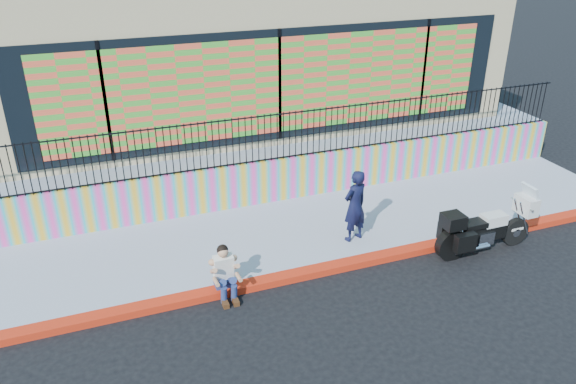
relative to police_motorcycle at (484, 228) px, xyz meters
name	(u,v)px	position (x,y,z in m)	size (l,w,h in m)	color
ground	(347,267)	(-3.03, 0.47, -0.61)	(90.00, 90.00, 0.00)	black
red_curb	(347,264)	(-3.03, 0.47, -0.53)	(16.00, 0.30, 0.15)	#B3280C
sidewalk	(316,228)	(-3.03, 2.12, -0.53)	(16.00, 3.00, 0.15)	#949AB2
mural_wall	(292,177)	(-3.03, 3.72, 0.09)	(16.00, 0.20, 1.10)	#FF43AE
metal_fence	(292,135)	(-3.03, 3.72, 1.24)	(15.80, 0.04, 1.20)	black
elevated_platform	(237,120)	(-3.03, 8.82, 0.02)	(16.00, 10.00, 1.25)	#949AB2
storefront_building	(235,41)	(-3.03, 8.60, 2.64)	(14.00, 8.06, 4.00)	tan
police_motorcycle	(484,228)	(0.00, 0.00, 0.00)	(2.32, 0.77, 1.45)	black
police_officer	(355,206)	(-2.50, 1.25, 0.38)	(0.61, 0.40, 1.66)	black
seated_man	(226,277)	(-5.66, 0.36, -0.16)	(0.54, 0.71, 1.06)	navy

